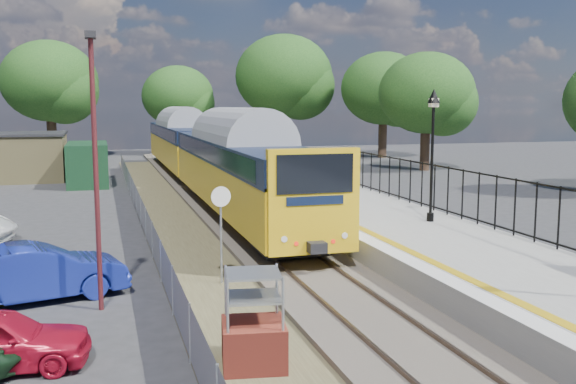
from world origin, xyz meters
name	(u,v)px	position (x,y,z in m)	size (l,w,h in m)	color
ground	(354,312)	(0.00, 0.00, 0.00)	(120.00, 120.00, 0.00)	#2D2D30
track_bed	(247,233)	(-0.47, 9.67, 0.09)	(5.90, 80.00, 0.29)	#473F38
platform	(377,225)	(4.20, 8.00, 0.45)	(5.00, 70.00, 0.90)	gray
platform_edge	(326,216)	(2.14, 8.00, 0.90)	(0.90, 70.00, 0.01)	silver
victorian_lamp_north	(433,124)	(5.30, 6.00, 4.30)	(0.44, 0.44, 4.60)	black
palisade_fence	(531,210)	(6.55, 2.24, 1.84)	(0.12, 26.00, 2.00)	black
wire_fence	(142,215)	(-4.20, 12.00, 0.60)	(0.06, 52.00, 1.20)	#999EA3
outbuilding	(18,158)	(-10.91, 31.21, 1.52)	(10.80, 10.10, 3.12)	#9C8D58
tree_line	(184,86)	(1.40, 42.00, 6.61)	(56.80, 43.80, 11.88)	#332319
train	(202,150)	(0.00, 23.46, 2.34)	(2.82, 40.83, 3.51)	gold
brick_plinth	(253,322)	(-3.09, -2.57, 0.91)	(1.34, 1.34, 1.89)	maroon
speed_sign	(221,219)	(-2.63, 3.18, 1.87)	(0.55, 0.14, 2.76)	#999EA3
carpark_lamp	(95,154)	(-5.84, 1.90, 3.79)	(0.25, 0.50, 6.60)	#521B1E
car_blue	(37,273)	(-7.37, 3.13, 0.73)	(1.54, 4.41, 1.45)	navy
car_yellow	(41,271)	(-7.34, 3.91, 0.57)	(1.59, 3.92, 1.14)	gold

